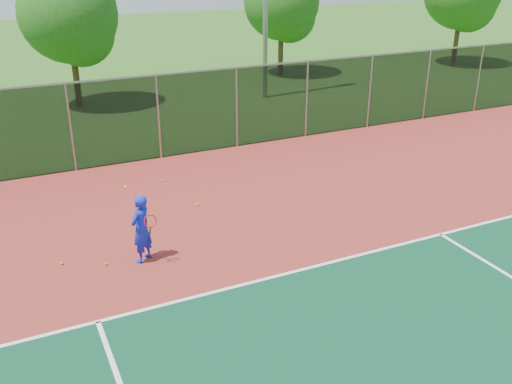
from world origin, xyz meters
The scene contains 10 objects.
ground centered at (0.00, 0.00, 0.00)m, with size 120.00×120.00×0.00m, color #295A19.
court_apron centered at (0.00, 2.00, 0.01)m, with size 30.00×20.00×0.02m, color maroon.
fence_back centered at (0.00, 12.00, 1.56)m, with size 30.00×0.06×3.03m.
tennis_player centered at (-5.49, 5.05, 0.88)m, with size 0.74×0.77×1.98m.
practice_ball_0 centered at (-3.63, 9.76, 0.06)m, with size 0.07×0.07×0.07m, color #ADD018.
practice_ball_1 centered at (-7.34, 5.69, 0.06)m, with size 0.07×0.07×0.07m, color #ADD018.
practice_ball_2 centered at (-6.38, 5.20, 0.06)m, with size 0.07×0.07×0.07m, color #ADD018.
practice_ball_3 centered at (-3.23, 7.52, 0.06)m, with size 0.07×0.07×0.07m, color #ADD018.
tree_back_left centered at (-4.37, 20.55, 4.07)m, with size 4.41×4.41×6.48m.
tree_back_mid centered at (7.70, 22.99, 3.97)m, with size 4.31×4.31×6.33m.
Camera 1 is at (-8.17, -7.07, 7.07)m, focal length 40.00 mm.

